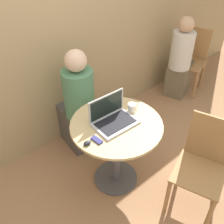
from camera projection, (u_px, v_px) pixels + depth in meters
ground_plane at (116, 178)px, 2.68m from camera, size 12.00×12.00×0.00m
back_wall at (51, 28)px, 2.43m from camera, size 7.00×0.05×2.60m
round_table at (116, 139)px, 2.35m from camera, size 0.80×0.80×0.73m
laptop at (113, 118)px, 2.21m from camera, size 0.37×0.27×0.23m
cell_phone at (97, 140)px, 2.06m from camera, size 0.05×0.10×0.02m
computer_mouse at (87, 143)px, 2.02m from camera, size 0.06×0.04×0.03m
coffee_cup at (132, 107)px, 2.34m from camera, size 0.12×0.07×0.08m
chair_empty at (202, 166)px, 2.21m from camera, size 0.51×0.51×0.91m
person_seated at (78, 109)px, 2.76m from camera, size 0.33×0.49×1.20m
chair_background at (191, 60)px, 3.75m from camera, size 0.51×0.51×0.88m
person_background at (180, 64)px, 3.59m from camera, size 0.48×0.39×1.15m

